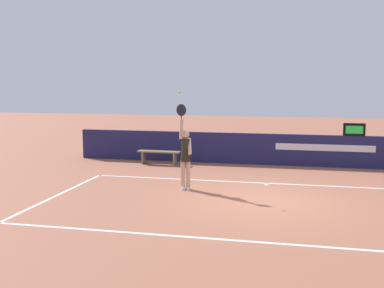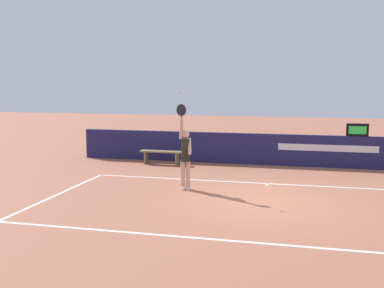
# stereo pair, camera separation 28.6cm
# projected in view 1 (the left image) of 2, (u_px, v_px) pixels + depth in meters

# --- Properties ---
(ground_plane) EXTENTS (60.00, 60.00, 0.00)m
(ground_plane) POSITION_uv_depth(u_px,v_px,m) (261.00, 200.00, 12.37)
(ground_plane) COLOR #9E5F45
(court_lines) EXTENTS (11.20, 5.54, 0.00)m
(court_lines) POSITION_uv_depth(u_px,v_px,m) (260.00, 206.00, 11.84)
(court_lines) COLOR white
(court_lines) RESTS_ON ground
(back_wall) EXTENTS (15.36, 0.18, 1.17)m
(back_wall) POSITION_uv_depth(u_px,v_px,m) (273.00, 149.00, 17.57)
(back_wall) COLOR #1F1F4D
(back_wall) RESTS_ON ground
(speed_display) EXTENTS (0.76, 0.14, 0.45)m
(speed_display) POSITION_uv_depth(u_px,v_px,m) (354.00, 130.00, 16.83)
(speed_display) COLOR black
(speed_display) RESTS_ON back_wall
(tennis_player) EXTENTS (0.50, 0.42, 2.49)m
(tennis_player) POSITION_uv_depth(u_px,v_px,m) (185.00, 154.00, 13.50)
(tennis_player) COLOR tan
(tennis_player) RESTS_ON ground
(tennis_ball) EXTENTS (0.07, 0.07, 0.07)m
(tennis_ball) POSITION_uv_depth(u_px,v_px,m) (180.00, 92.00, 13.18)
(tennis_ball) COLOR #CBE437
(courtside_bench_near) EXTENTS (1.65, 0.41, 0.51)m
(courtside_bench_near) POSITION_uv_depth(u_px,v_px,m) (159.00, 154.00, 17.70)
(courtside_bench_near) COLOR olive
(courtside_bench_near) RESTS_ON ground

